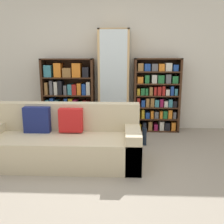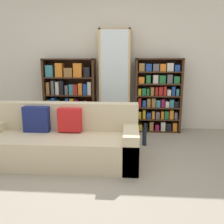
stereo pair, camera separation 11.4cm
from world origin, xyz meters
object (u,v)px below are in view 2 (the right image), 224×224
(bookshelf_left, at_px, (70,96))
(wine_bottle, at_px, (144,136))
(bookshelf_right, at_px, (158,96))
(display_cabinet, at_px, (115,82))
(couch, at_px, (61,142))

(bookshelf_left, distance_m, wine_bottle, 1.75)
(bookshelf_left, distance_m, bookshelf_right, 1.72)
(display_cabinet, distance_m, wine_bottle, 1.29)
(wine_bottle, bearing_deg, couch, -149.10)
(couch, bearing_deg, bookshelf_right, 46.91)
(bookshelf_right, xyz_separation_m, wine_bottle, (-0.29, -0.87, -0.54))
(bookshelf_left, relative_size, display_cabinet, 0.72)
(bookshelf_left, height_order, bookshelf_right, bookshelf_right)
(bookshelf_right, bearing_deg, couch, -133.09)
(bookshelf_left, xyz_separation_m, display_cabinet, (0.89, -0.02, 0.29))
(display_cabinet, relative_size, wine_bottle, 5.23)
(couch, xyz_separation_m, wine_bottle, (1.19, 0.71, -0.13))
(display_cabinet, bearing_deg, wine_bottle, -57.91)
(couch, relative_size, bookshelf_right, 1.51)
(wine_bottle, bearing_deg, bookshelf_right, 71.47)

